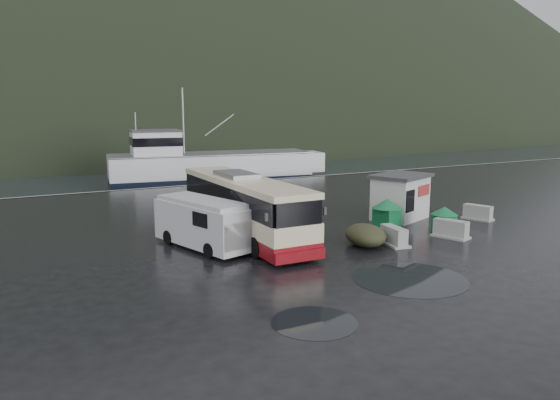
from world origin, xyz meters
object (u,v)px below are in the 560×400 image
coach_bus (245,237)px  dome_tent (365,245)px  waste_bin_left (386,229)px  white_van (203,248)px  jersey_barrier_c (477,220)px  jersey_barrier_b (450,237)px  fishing_trawler (212,170)px  waste_bin_right (443,232)px  ticket_kiosk (399,219)px  jersey_barrier_a (393,245)px

coach_bus → dome_tent: (4.27, -4.12, 0.00)m
coach_bus → waste_bin_left: (7.35, -1.85, 0.00)m
white_van → jersey_barrier_c: size_ratio=3.27×
white_van → jersey_barrier_b: 12.05m
fishing_trawler → jersey_barrier_b: bearing=-80.5°
waste_bin_left → jersey_barrier_b: waste_bin_left is taller
waste_bin_right → fishing_trawler: 30.18m
ticket_kiosk → jersey_barrier_a: bearing=-154.4°
waste_bin_left → dome_tent: 3.82m
jersey_barrier_a → jersey_barrier_b: 3.38m
jersey_barrier_b → jersey_barrier_a: bearing=176.3°
dome_tent → jersey_barrier_a: 1.35m
coach_bus → ticket_kiosk: size_ratio=3.38×
jersey_barrier_b → ticket_kiosk: bearing=81.6°
coach_bus → waste_bin_right: bearing=-22.1°
dome_tent → jersey_barrier_a: (1.25, -0.51, 0.00)m
white_van → waste_bin_left: (9.86, -0.86, 0.00)m
coach_bus → ticket_kiosk: (9.59, -0.23, 0.00)m
waste_bin_right → white_van: bearing=166.5°
white_van → dome_tent: 7.47m
coach_bus → ticket_kiosk: coach_bus is taller
jersey_barrier_a → jersey_barrier_b: size_ratio=0.97×
waste_bin_right → ticket_kiosk: ticket_kiosk is taller
ticket_kiosk → jersey_barrier_b: size_ratio=1.86×
coach_bus → dome_tent: size_ratio=4.41×
white_van → ticket_kiosk: bearing=-12.1°
dome_tent → white_van: bearing=155.2°
coach_bus → jersey_barrier_a: (5.53, -4.63, 0.00)m
coach_bus → jersey_barrier_b: coach_bus is taller
waste_bin_right → jersey_barrier_b: bearing=-117.3°
ticket_kiosk → jersey_barrier_c: 4.39m
waste_bin_left → waste_bin_right: (2.07, -2.01, 0.00)m
white_van → jersey_barrier_c: (15.88, -1.46, 0.00)m
waste_bin_left → jersey_barrier_c: waste_bin_left is taller
white_van → fishing_trawler: (10.79, 27.29, 0.00)m
waste_bin_left → dome_tent: size_ratio=0.63×
jersey_barrier_b → jersey_barrier_c: jersey_barrier_b is taller
white_van → dome_tent: white_van is taller
waste_bin_left → jersey_barrier_b: bearing=-62.6°
dome_tent → jersey_barrier_c: dome_tent is taller
coach_bus → dome_tent: bearing=-43.8°
coach_bus → jersey_barrier_b: (8.90, -4.85, 0.00)m
white_van → waste_bin_right: (11.92, -2.87, 0.00)m
white_van → fishing_trawler: 29.35m
jersey_barrier_c → waste_bin_right: bearing=-160.4°
dome_tent → fishing_trawler: 30.69m
ticket_kiosk → jersey_barrier_a: size_ratio=1.91×
white_van → waste_bin_left: size_ratio=3.42×
waste_bin_right → ticket_kiosk: (0.17, 3.62, 0.00)m
jersey_barrier_b → waste_bin_left: bearing=117.4°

